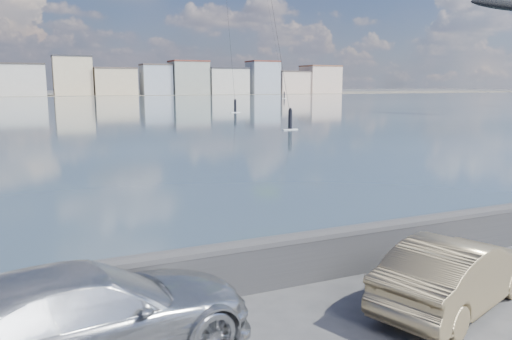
{
  "coord_description": "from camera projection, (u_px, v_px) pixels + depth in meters",
  "views": [
    {
      "loc": [
        -3.46,
        -5.92,
        4.08
      ],
      "look_at": [
        1.0,
        4.0,
        2.2
      ],
      "focal_mm": 35.0,
      "sensor_mm": 36.0,
      "label": 1
    }
  ],
  "objects": [
    {
      "name": "far_buildings",
      "position": [
        43.0,
        78.0,
        174.06
      ],
      "size": [
        240.79,
        13.26,
        14.6
      ],
      "color": "#B2B7C6",
      "rests_on": "ground"
    },
    {
      "name": "bay_water",
      "position": [
        52.0,
        107.0,
        89.63
      ],
      "size": [
        500.0,
        177.0,
        0.0
      ],
      "primitive_type": "cube",
      "color": "#2E424E",
      "rests_on": "ground"
    },
    {
      "name": "far_shore_strip",
      "position": [
        40.0,
        95.0,
        187.14
      ],
      "size": [
        500.0,
        60.0,
        0.0
      ],
      "primitive_type": "cube",
      "color": "#4C473D",
      "rests_on": "ground"
    },
    {
      "name": "car_champagne",
      "position": [
        455.0,
        273.0,
        9.17
      ],
      "size": [
        4.21,
        2.66,
        1.31
      ],
      "primitive_type": "imported",
      "rotation": [
        0.0,
        0.0,
        1.92
      ],
      "color": "tan",
      "rests_on": "ground"
    },
    {
      "name": "kitesurfer_18",
      "position": [
        509.0,
        6.0,
        65.63
      ],
      "size": [
        5.85,
        18.09,
        16.48
      ],
      "color": "black",
      "rests_on": "ground"
    },
    {
      "name": "seawall",
      "position": [
        237.0,
        265.0,
        9.74
      ],
      "size": [
        400.0,
        0.36,
        1.08
      ],
      "color": "#28282B",
      "rests_on": "ground"
    },
    {
      "name": "car_silver",
      "position": [
        85.0,
        317.0,
        7.24
      ],
      "size": [
        5.43,
        3.02,
        1.49
      ],
      "primitive_type": "imported",
      "rotation": [
        0.0,
        0.0,
        1.76
      ],
      "color": "#B3B6BA",
      "rests_on": "ground"
    }
  ]
}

